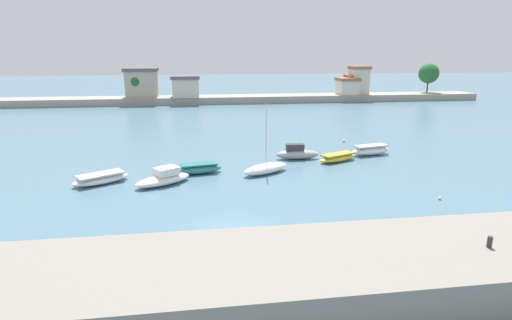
{
  "coord_description": "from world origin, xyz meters",
  "views": [
    {
      "loc": [
        -1.84,
        -24.09,
        11.24
      ],
      "look_at": [
        3.56,
        13.44,
        1.18
      ],
      "focal_mm": 28.37,
      "sensor_mm": 36.0,
      "label": 1
    }
  ],
  "objects_px": {
    "moored_boat_3": "(266,168)",
    "moored_boat_4": "(297,153)",
    "moored_boat_1": "(164,178)",
    "mooring_buoy_0": "(344,141)",
    "moored_boat_6": "(371,150)",
    "moored_boat_0": "(101,179)",
    "moored_boat_5": "(338,158)",
    "mooring_bollard": "(490,242)",
    "moored_boat_2": "(199,169)",
    "mooring_buoy_1": "(440,198)"
  },
  "relations": [
    {
      "from": "mooring_bollard",
      "to": "moored_boat_3",
      "type": "height_order",
      "value": "moored_boat_3"
    },
    {
      "from": "moored_boat_5",
      "to": "mooring_buoy_1",
      "type": "distance_m",
      "value": 13.12
    },
    {
      "from": "moored_boat_1",
      "to": "mooring_buoy_1",
      "type": "relative_size",
      "value": 21.35
    },
    {
      "from": "moored_boat_0",
      "to": "mooring_buoy_0",
      "type": "distance_m",
      "value": 30.59
    },
    {
      "from": "moored_boat_1",
      "to": "moored_boat_6",
      "type": "relative_size",
      "value": 1.06
    },
    {
      "from": "moored_boat_2",
      "to": "mooring_buoy_1",
      "type": "distance_m",
      "value": 21.28
    },
    {
      "from": "moored_boat_0",
      "to": "mooring_buoy_1",
      "type": "height_order",
      "value": "moored_boat_0"
    },
    {
      "from": "moored_boat_1",
      "to": "mooring_buoy_0",
      "type": "distance_m",
      "value": 26.32
    },
    {
      "from": "moored_boat_5",
      "to": "moored_boat_4",
      "type": "bearing_deg",
      "value": 135.39
    },
    {
      "from": "moored_boat_2",
      "to": "moored_boat_6",
      "type": "distance_m",
      "value": 19.88
    },
    {
      "from": "moored_boat_1",
      "to": "moored_boat_2",
      "type": "relative_size",
      "value": 1.19
    },
    {
      "from": "moored_boat_3",
      "to": "mooring_buoy_1",
      "type": "xyz_separation_m",
      "value": [
        12.47,
        -9.09,
        -0.38
      ]
    },
    {
      "from": "mooring_bollard",
      "to": "moored_boat_1",
      "type": "xyz_separation_m",
      "value": [
        -17.17,
        18.46,
        -1.7
      ]
    },
    {
      "from": "moored_boat_3",
      "to": "moored_boat_5",
      "type": "distance_m",
      "value": 9.05
    },
    {
      "from": "mooring_buoy_1",
      "to": "moored_boat_2",
      "type": "bearing_deg",
      "value": 151.91
    },
    {
      "from": "moored_boat_4",
      "to": "mooring_buoy_0",
      "type": "distance_m",
      "value": 11.21
    },
    {
      "from": "moored_boat_2",
      "to": "moored_boat_5",
      "type": "height_order",
      "value": "moored_boat_2"
    },
    {
      "from": "moored_boat_1",
      "to": "mooring_buoy_1",
      "type": "distance_m",
      "value": 23.02
    },
    {
      "from": "moored_boat_0",
      "to": "moored_boat_4",
      "type": "height_order",
      "value": "moored_boat_4"
    },
    {
      "from": "moored_boat_0",
      "to": "mooring_buoy_1",
      "type": "xyz_separation_m",
      "value": [
        27.48,
        -8.17,
        -0.3
      ]
    },
    {
      "from": "moored_boat_1",
      "to": "moored_boat_2",
      "type": "distance_m",
      "value": 4.32
    },
    {
      "from": "mooring_bollard",
      "to": "moored_boat_5",
      "type": "xyz_separation_m",
      "value": [
        0.67,
        23.88,
        -1.85
      ]
    },
    {
      "from": "moored_boat_5",
      "to": "mooring_buoy_0",
      "type": "bearing_deg",
      "value": 41.89
    },
    {
      "from": "moored_boat_3",
      "to": "moored_boat_1",
      "type": "bearing_deg",
      "value": 163.12
    },
    {
      "from": "mooring_bollard",
      "to": "moored_boat_4",
      "type": "xyz_separation_m",
      "value": [
        -3.43,
        25.39,
        -1.63
      ]
    },
    {
      "from": "moored_boat_0",
      "to": "moored_boat_5",
      "type": "height_order",
      "value": "moored_boat_0"
    },
    {
      "from": "moored_boat_4",
      "to": "mooring_bollard",
      "type": "bearing_deg",
      "value": -78.28
    },
    {
      "from": "moored_boat_0",
      "to": "moored_boat_3",
      "type": "relative_size",
      "value": 0.77
    },
    {
      "from": "mooring_buoy_0",
      "to": "mooring_buoy_1",
      "type": "bearing_deg",
      "value": -89.92
    },
    {
      "from": "moored_boat_1",
      "to": "moored_boat_6",
      "type": "bearing_deg",
      "value": -13.57
    },
    {
      "from": "mooring_bollard",
      "to": "moored_boat_3",
      "type": "bearing_deg",
      "value": 110.64
    },
    {
      "from": "moored_boat_3",
      "to": "moored_boat_6",
      "type": "distance_m",
      "value": 14.16
    },
    {
      "from": "moored_boat_1",
      "to": "mooring_buoy_0",
      "type": "bearing_deg",
      "value": 1.6
    },
    {
      "from": "moored_boat_2",
      "to": "moored_boat_5",
      "type": "relative_size",
      "value": 0.9
    },
    {
      "from": "moored_boat_1",
      "to": "moored_boat_3",
      "type": "height_order",
      "value": "moored_boat_3"
    },
    {
      "from": "mooring_bollard",
      "to": "moored_boat_0",
      "type": "xyz_separation_m",
      "value": [
        -22.74,
        19.58,
        -1.84
      ]
    },
    {
      "from": "moored_boat_2",
      "to": "moored_boat_4",
      "type": "height_order",
      "value": "moored_boat_4"
    },
    {
      "from": "moored_boat_1",
      "to": "moored_boat_4",
      "type": "height_order",
      "value": "moored_boat_4"
    },
    {
      "from": "moored_boat_1",
      "to": "moored_boat_4",
      "type": "distance_m",
      "value": 15.39
    },
    {
      "from": "moored_boat_0",
      "to": "moored_boat_2",
      "type": "bearing_deg",
      "value": -19.2
    },
    {
      "from": "moored_boat_1",
      "to": "mooring_buoy_1",
      "type": "height_order",
      "value": "moored_boat_1"
    },
    {
      "from": "moored_boat_5",
      "to": "moored_boat_6",
      "type": "distance_m",
      "value": 5.12
    },
    {
      "from": "moored_boat_1",
      "to": "moored_boat_3",
      "type": "relative_size",
      "value": 0.79
    },
    {
      "from": "mooring_buoy_1",
      "to": "mooring_bollard",
      "type": "bearing_deg",
      "value": -112.58
    },
    {
      "from": "mooring_bollard",
      "to": "moored_boat_5",
      "type": "height_order",
      "value": "mooring_bollard"
    },
    {
      "from": "moored_boat_0",
      "to": "moored_boat_6",
      "type": "xyz_separation_m",
      "value": [
        28.05,
        6.43,
        0.12
      ]
    },
    {
      "from": "moored_boat_6",
      "to": "mooring_buoy_0",
      "type": "bearing_deg",
      "value": 83.43
    },
    {
      "from": "moored_boat_0",
      "to": "moored_boat_4",
      "type": "xyz_separation_m",
      "value": [
        19.31,
        5.81,
        0.21
      ]
    },
    {
      "from": "moored_boat_3",
      "to": "moored_boat_4",
      "type": "xyz_separation_m",
      "value": [
        4.3,
        4.89,
        0.13
      ]
    },
    {
      "from": "mooring_bollard",
      "to": "moored_boat_4",
      "type": "relative_size",
      "value": 0.12
    }
  ]
}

